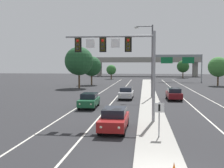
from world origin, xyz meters
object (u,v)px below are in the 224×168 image
(median_sign_post, at_px, (159,114))
(car_oncoming_green, at_px, (89,100))
(tree_far_left_a, at_px, (79,61))
(tree_far_right_b, at_px, (218,67))
(car_oncoming_silver, at_px, (126,93))
(highway_sign_gantry, at_px, (177,59))
(overhead_signal_mast, at_px, (122,55))
(tree_far_left_b, at_px, (92,66))
(tree_far_right_c, at_px, (183,66))
(street_lamp_median, at_px, (151,57))
(car_oncoming_red, at_px, (114,119))
(tree_far_left_c, at_px, (111,70))
(car_receding_darkred, at_px, (174,94))

(median_sign_post, distance_m, car_oncoming_green, 13.73)
(tree_far_left_a, xyz_separation_m, tree_far_right_b, (29.29, 9.21, -1.22))
(car_oncoming_silver, distance_m, highway_sign_gantry, 41.06)
(overhead_signal_mast, height_order, highway_sign_gantry, highway_sign_gantry)
(tree_far_left_b, distance_m, tree_far_right_c, 45.11)
(street_lamp_median, distance_m, car_oncoming_red, 19.92)
(car_oncoming_red, relative_size, car_oncoming_silver, 1.00)
(median_sign_post, distance_m, car_oncoming_silver, 20.36)
(median_sign_post, xyz_separation_m, car_oncoming_red, (-3.05, 2.00, -0.77))
(street_lamp_median, height_order, car_oncoming_green, street_lamp_median)
(overhead_signal_mast, relative_size, car_oncoming_silver, 1.62)
(tree_far_left_c, bearing_deg, overhead_signal_mast, -82.33)
(median_sign_post, height_order, tree_far_left_a, tree_far_left_a)
(tree_far_left_c, xyz_separation_m, tree_far_right_c, (24.38, 10.70, 1.04))
(overhead_signal_mast, distance_m, car_oncoming_red, 5.44)
(tree_far_right_b, bearing_deg, car_receding_darkred, -115.39)
(car_oncoming_silver, xyz_separation_m, highway_sign_gantry, (11.37, 39.09, 5.34))
(car_oncoming_green, height_order, tree_far_right_c, tree_far_right_c)
(car_receding_darkred, bearing_deg, median_sign_post, -98.62)
(overhead_signal_mast, relative_size, median_sign_post, 3.31)
(tree_far_left_c, distance_m, tree_far_left_a, 34.99)
(tree_far_right_c, bearing_deg, car_oncoming_silver, -104.53)
(car_oncoming_silver, relative_size, tree_far_right_c, 0.72)
(tree_far_left_b, bearing_deg, car_oncoming_red, -76.86)
(car_oncoming_silver, relative_size, car_receding_darkred, 1.00)
(street_lamp_median, bearing_deg, overhead_signal_mast, -99.18)
(car_oncoming_red, distance_m, tree_far_left_a, 36.47)
(tree_far_left_b, distance_m, tree_far_right_b, 28.41)
(car_oncoming_red, xyz_separation_m, tree_far_left_a, (-10.92, 34.50, 4.59))
(car_oncoming_red, xyz_separation_m, car_oncoming_green, (-3.85, 9.85, 0.00))
(car_receding_darkred, xyz_separation_m, tree_far_left_c, (-14.70, 51.59, 2.20))
(street_lamp_median, height_order, tree_far_right_b, street_lamp_median)
(car_oncoming_silver, bearing_deg, car_receding_darkred, -2.84)
(highway_sign_gantry, bearing_deg, street_lamp_median, -101.99)
(street_lamp_median, distance_m, car_receding_darkred, 6.01)
(car_oncoming_green, xyz_separation_m, tree_far_left_b, (-6.19, 33.16, 3.51))
(car_oncoming_silver, distance_m, tree_far_right_b, 31.92)
(tree_far_right_c, bearing_deg, highway_sign_gantry, -101.59)
(tree_far_right_c, bearing_deg, car_oncoming_red, -101.11)
(highway_sign_gantry, bearing_deg, tree_far_right_c, 78.41)
(tree_far_left_b, height_order, tree_far_left_a, tree_far_left_a)
(car_oncoming_red, height_order, car_receding_darkred, same)
(tree_far_left_b, bearing_deg, median_sign_post, -73.78)
(median_sign_post, xyz_separation_m, tree_far_right_c, (12.67, 82.03, 2.48))
(car_oncoming_red, distance_m, car_receding_darkred, 18.75)
(car_receding_darkred, xyz_separation_m, tree_far_left_b, (-16.08, 25.26, 3.51))
(car_oncoming_silver, bearing_deg, tree_far_right_b, 53.89)
(car_oncoming_silver, xyz_separation_m, tree_far_right_c, (16.07, 61.97, 3.24))
(car_oncoming_green, xyz_separation_m, tree_far_right_c, (19.57, 70.19, 3.24))
(car_oncoming_red, height_order, car_oncoming_silver, same)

